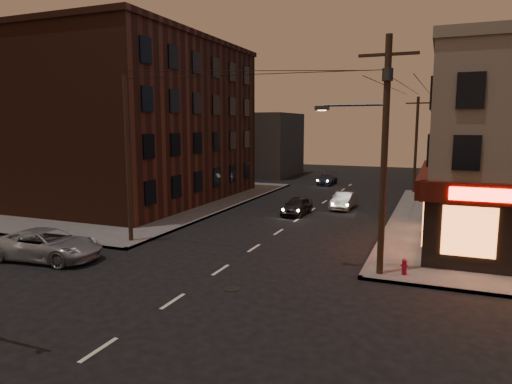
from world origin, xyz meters
The scene contains 14 objects.
ground centered at (0.00, 0.00, 0.00)m, with size 120.00×120.00×0.00m, color black.
sidewalk_nw centered at (-18.00, 19.00, 0.07)m, with size 24.00×28.00×0.15m, color #514F4C.
brick_apartment centered at (-14.50, 19.00, 6.65)m, with size 12.00×20.00×13.00m, color #422015.
bg_building_ne_a centered at (14.00, 38.00, 3.50)m, with size 10.00×12.00×7.00m, color #3F3D3A.
bg_building_nw centered at (-13.00, 42.00, 4.00)m, with size 9.00×10.00×8.00m, color #3F3D3A.
bg_building_ne_b centered at (12.00, 52.00, 3.00)m, with size 8.00×8.00×6.00m, color #3F3D3A.
utility_pole_main centered at (6.68, 5.80, 5.76)m, with size 4.20×0.44×10.00m.
utility_pole_far centered at (6.80, 32.00, 4.65)m, with size 0.26×0.26×9.00m, color #382619.
utility_pole_west centered at (-6.80, 6.50, 4.65)m, with size 0.24×0.24×9.00m, color #382619.
suv_cross centered at (-8.55, 2.32, 0.75)m, with size 2.49×5.39×1.50m, color gray.
sedan_near centered at (-0.57, 17.76, 0.64)m, with size 1.52×3.77×1.29m, color black.
sedan_mid centered at (2.15, 21.38, 0.64)m, with size 1.36×3.91×1.29m, color slate.
sedan_far centered at (-2.48, 35.53, 0.61)m, with size 1.72×4.23×1.23m, color #1B2136.
fire_hydrant centered at (7.80, 6.00, 0.53)m, with size 0.32×0.32×0.70m.
Camera 1 is at (8.95, -13.88, 6.52)m, focal length 32.00 mm.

